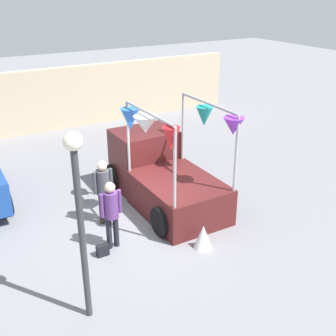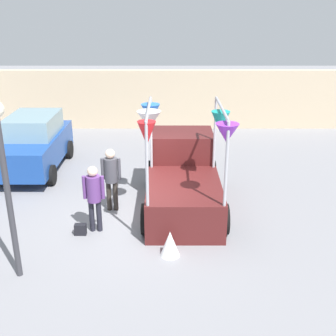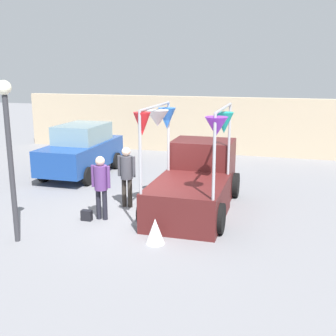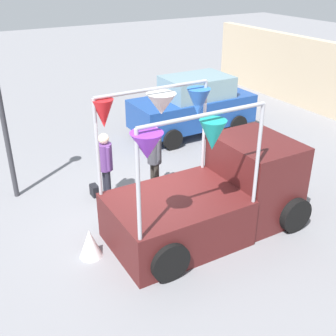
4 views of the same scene
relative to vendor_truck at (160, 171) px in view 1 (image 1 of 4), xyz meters
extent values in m
plane|color=slate|center=(-1.25, -1.01, -0.86)|extent=(60.00, 60.00, 0.00)
cube|color=#4C1919|center=(0.01, -1.02, -0.36)|extent=(1.90, 2.60, 1.00)
cube|color=#4C1919|center=(0.01, 0.98, 0.04)|extent=(1.80, 1.40, 1.80)
cube|color=#8CB2C6|center=(0.01, 0.98, 0.49)|extent=(1.76, 1.37, 0.60)
cylinder|color=black|center=(-0.94, 1.33, -0.48)|extent=(0.22, 0.76, 0.76)
cylinder|color=black|center=(0.96, 1.33, -0.48)|extent=(0.22, 0.76, 0.76)
cylinder|color=black|center=(-0.94, -1.72, -0.48)|extent=(0.22, 0.76, 0.76)
cylinder|color=black|center=(0.96, -1.72, -0.48)|extent=(0.22, 0.76, 0.76)
cylinder|color=#A5A5AD|center=(-0.86, 0.20, 1.12)|extent=(0.07, 0.07, 1.97)
cylinder|color=#A5A5AD|center=(0.88, 0.20, 1.12)|extent=(0.07, 0.07, 1.97)
cylinder|color=#A5A5AD|center=(-0.86, -2.24, 1.12)|extent=(0.07, 0.07, 1.97)
cylinder|color=#A5A5AD|center=(0.88, -2.24, 1.12)|extent=(0.07, 0.07, 1.97)
cylinder|color=#A5A5AD|center=(-0.86, -1.02, 2.11)|extent=(0.07, 2.44, 0.07)
cylinder|color=#A5A5AD|center=(0.88, -1.02, 2.11)|extent=(0.07, 2.44, 0.07)
cone|color=red|center=(-0.86, -2.07, 1.79)|extent=(0.55, 0.55, 0.54)
cone|color=purple|center=(0.88, -2.07, 1.80)|extent=(0.63, 0.63, 0.43)
cone|color=white|center=(-0.86, -0.85, 1.78)|extent=(0.61, 0.61, 0.43)
cone|color=teal|center=(0.88, -0.85, 1.73)|extent=(0.58, 0.58, 0.52)
cone|color=blue|center=(-0.86, 0.03, 1.68)|extent=(0.53, 0.53, 0.58)
cylinder|color=black|center=(-4.02, 1.28, -0.54)|extent=(0.18, 0.64, 0.64)
cylinder|color=black|center=(-2.28, -1.61, -0.45)|extent=(0.13, 0.13, 0.82)
cylinder|color=black|center=(-2.10, -1.61, -0.45)|extent=(0.13, 0.13, 0.82)
cylinder|color=#593372|center=(-2.19, -1.61, 0.28)|extent=(0.34, 0.34, 0.65)
sphere|color=beige|center=(-2.19, -1.61, 0.72)|extent=(0.25, 0.25, 0.25)
cylinder|color=#593372|center=(-2.41, -1.61, 0.31)|extent=(0.09, 0.09, 0.58)
cylinder|color=#593372|center=(-1.97, -1.61, 0.31)|extent=(0.09, 0.09, 0.58)
cylinder|color=#2D2823|center=(-2.00, -0.46, -0.44)|extent=(0.13, 0.13, 0.84)
cylinder|color=#2D2823|center=(-1.82, -0.46, -0.44)|extent=(0.13, 0.13, 0.84)
cylinder|color=#3F3F47|center=(-1.91, -0.46, 0.31)|extent=(0.34, 0.34, 0.66)
sphere|color=beige|center=(-1.91, -0.46, 0.76)|extent=(0.25, 0.25, 0.25)
cylinder|color=#3F3F47|center=(-2.13, -0.46, 0.34)|extent=(0.09, 0.09, 0.60)
cylinder|color=#3F3F47|center=(-1.69, -0.46, 0.34)|extent=(0.09, 0.09, 0.60)
cube|color=black|center=(-2.54, -1.81, -0.72)|extent=(0.28, 0.16, 0.28)
cylinder|color=#333338|center=(-3.49, -3.46, 0.82)|extent=(0.12, 0.12, 3.36)
sphere|color=#F2EDCC|center=(-3.49, -3.46, 2.66)|extent=(0.32, 0.32, 0.32)
cube|color=tan|center=(-1.25, 7.85, 0.44)|extent=(18.00, 0.36, 2.60)
cone|color=white|center=(-0.35, -2.72, -0.56)|extent=(0.52, 0.52, 0.60)
camera|label=1|loc=(-5.32, -9.60, 4.95)|focal=45.00mm
camera|label=2|loc=(-0.40, -10.83, 4.39)|focal=45.00mm
camera|label=3|loc=(2.38, -11.29, 3.11)|focal=45.00mm
camera|label=4|loc=(6.11, -4.72, 4.32)|focal=45.00mm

